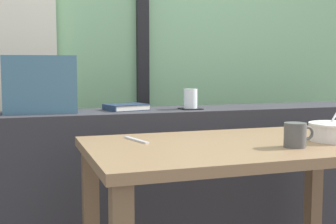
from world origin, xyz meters
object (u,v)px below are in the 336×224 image
coaster_square (190,109)px  juice_glass (190,99)px  throw_pillow (41,84)px  ceramic_mug (296,135)px  breakfast_table (243,174)px  closed_book (126,107)px  soup_bowl (335,132)px  fork_utensil (136,140)px

coaster_square → juice_glass: size_ratio=1.04×
throw_pillow → ceramic_mug: throw_pillow is taller
coaster_square → breakfast_table: bearing=-92.6°
juice_glass → ceramic_mug: bearing=-82.9°
coaster_square → closed_book: closed_book is taller
closed_book → throw_pillow: 0.41m
coaster_square → throw_pillow: throw_pillow is taller
soup_bowl → fork_utensil: soup_bowl is taller
soup_bowl → fork_utensil: 0.75m
soup_bowl → throw_pillow: bearing=144.7°
soup_bowl → ceramic_mug: bearing=-162.1°
closed_book → ceramic_mug: bearing=-63.5°
juice_glass → throw_pillow: 0.72m
coaster_square → fork_utensil: 0.60m
fork_utensil → throw_pillow: bearing=109.0°
juice_glass → soup_bowl: 0.76m
closed_book → juice_glass: bearing=-10.7°
coaster_square → soup_bowl: size_ratio=0.52×
soup_bowl → fork_utensil: bearing=161.5°
closed_book → ceramic_mug: closed_book is taller
throw_pillow → soup_bowl: size_ratio=1.66×
juice_glass → closed_book: size_ratio=0.43×
coaster_square → fork_utensil: (-0.39, -0.45, -0.07)m
breakfast_table → closed_book: bearing=113.0°
coaster_square → soup_bowl: soup_bowl is taller
soup_bowl → ceramic_mug: 0.23m
throw_pillow → ceramic_mug: 1.14m
juice_glass → fork_utensil: size_ratio=0.57×
soup_bowl → ceramic_mug: size_ratio=1.71×
breakfast_table → ceramic_mug: 0.25m
coaster_square → soup_bowl: (0.31, -0.69, -0.04)m
throw_pillow → breakfast_table: bearing=-43.7°
closed_book → throw_pillow: size_ratio=0.69×
closed_book → throw_pillow: throw_pillow is taller
breakfast_table → soup_bowl: soup_bowl is taller
fork_utensil → breakfast_table: bearing=-37.9°
breakfast_table → soup_bowl: bearing=-12.3°
coaster_square → throw_pillow: bearing=177.0°
coaster_square → juice_glass: 0.05m
throw_pillow → ceramic_mug: size_ratio=2.83×
fork_utensil → juice_glass: bearing=35.0°
closed_book → fork_utensil: closed_book is taller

